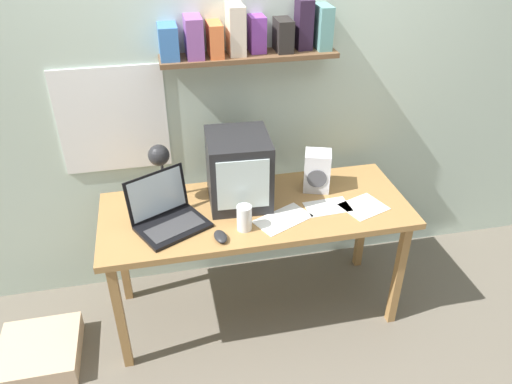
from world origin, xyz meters
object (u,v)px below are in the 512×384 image
object	(u,v)px
open_notebook	(283,219)
loose_paper_near_laptop	(328,207)
juice_glass	(244,219)
printed_handout	(364,207)
corner_desk	(256,218)
crt_monitor	(239,169)
computer_mouse	(221,237)
floor_cushion	(40,353)
space_heater	(317,171)
desk_lamp	(160,160)
laptop	(166,213)

from	to	relation	value
open_notebook	loose_paper_near_laptop	world-z (taller)	same
juice_glass	printed_handout	bearing A→B (deg)	4.90
corner_desk	loose_paper_near_laptop	world-z (taller)	loose_paper_near_laptop
crt_monitor	computer_mouse	bearing A→B (deg)	-111.89
loose_paper_near_laptop	corner_desk	bearing A→B (deg)	168.93
floor_cushion	computer_mouse	bearing A→B (deg)	-5.32
space_heater	computer_mouse	bearing A→B (deg)	-130.53
crt_monitor	juice_glass	world-z (taller)	crt_monitor
juice_glass	space_heater	xyz separation A→B (m)	(0.47, 0.29, 0.05)
juice_glass	computer_mouse	xyz separation A→B (m)	(-0.13, -0.06, -0.04)
desk_lamp	juice_glass	world-z (taller)	desk_lamp
printed_handout	space_heater	bearing A→B (deg)	128.84
floor_cushion	printed_handout	bearing A→B (deg)	0.77
laptop	floor_cushion	world-z (taller)	laptop
desk_lamp	computer_mouse	xyz separation A→B (m)	(0.25, -0.39, -0.24)
corner_desk	crt_monitor	world-z (taller)	crt_monitor
desk_lamp	crt_monitor	bearing A→B (deg)	-0.42
floor_cushion	space_heater	bearing A→B (deg)	9.27
juice_glass	loose_paper_near_laptop	bearing A→B (deg)	11.53
juice_glass	printed_handout	world-z (taller)	juice_glass
crt_monitor	laptop	bearing A→B (deg)	-157.88
open_notebook	loose_paper_near_laptop	distance (m)	0.27
printed_handout	loose_paper_near_laptop	xyz separation A→B (m)	(-0.19, 0.04, 0.00)
desk_lamp	space_heater	size ratio (longest dim) A/B	1.53
crt_monitor	space_heater	world-z (taller)	crt_monitor
desk_lamp	juice_glass	xyz separation A→B (m)	(0.38, -0.33, -0.20)
printed_handout	laptop	bearing A→B (deg)	175.89
crt_monitor	floor_cushion	distance (m)	1.46
crt_monitor	juice_glass	distance (m)	0.30
desk_lamp	computer_mouse	size ratio (longest dim) A/B	3.07
space_heater	open_notebook	distance (m)	0.38
corner_desk	computer_mouse	world-z (taller)	computer_mouse
loose_paper_near_laptop	desk_lamp	bearing A→B (deg)	164.64
juice_glass	open_notebook	world-z (taller)	juice_glass
corner_desk	computer_mouse	size ratio (longest dim) A/B	14.48
laptop	open_notebook	xyz separation A→B (m)	(0.58, -0.09, -0.06)
computer_mouse	printed_handout	xyz separation A→B (m)	(0.79, 0.12, -0.01)
computer_mouse	loose_paper_near_laptop	distance (m)	0.62
corner_desk	floor_cushion	bearing A→B (deg)	-173.60
space_heater	open_notebook	xyz separation A→B (m)	(-0.26, -0.25, -0.11)
crt_monitor	computer_mouse	distance (m)	0.40
juice_glass	loose_paper_near_laptop	world-z (taller)	juice_glass
crt_monitor	loose_paper_near_laptop	distance (m)	0.51
corner_desk	desk_lamp	size ratio (longest dim) A/B	4.72
desk_lamp	floor_cushion	xyz separation A→B (m)	(-0.75, -0.30, -0.93)
desk_lamp	printed_handout	bearing A→B (deg)	-6.69
desk_lamp	printed_handout	distance (m)	1.10
crt_monitor	open_notebook	xyz separation A→B (m)	(0.19, -0.23, -0.19)
juice_glass	loose_paper_near_laptop	distance (m)	0.48
crt_monitor	open_notebook	world-z (taller)	crt_monitor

